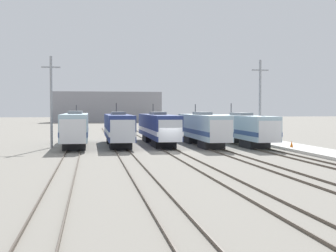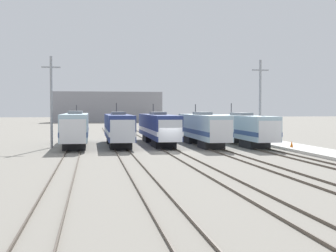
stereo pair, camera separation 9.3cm
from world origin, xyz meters
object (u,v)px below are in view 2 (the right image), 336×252
object	(u,v)px
locomotive_far_left	(76,128)
catenary_tower_left	(51,100)
locomotive_far_right	(242,128)
locomotive_center	(158,128)
locomotive_center_right	(203,128)
locomotive_center_left	(118,128)
catenary_tower_right	(260,101)
traffic_cone	(292,144)

from	to	relation	value
locomotive_far_left	catenary_tower_left	size ratio (longest dim) A/B	1.71
locomotive_far_left	locomotive_far_right	size ratio (longest dim) A/B	0.94
locomotive_center	locomotive_center_right	size ratio (longest dim) A/B	1.13
locomotive_center	locomotive_center_right	world-z (taller)	locomotive_center
locomotive_far_left	locomotive_center_left	world-z (taller)	locomotive_center_left
catenary_tower_left	catenary_tower_right	size ratio (longest dim) A/B	1.00
locomotive_center	locomotive_far_right	size ratio (longest dim) A/B	1.01
catenary_tower_left	traffic_cone	bearing A→B (deg)	-15.35
locomotive_far_right	traffic_cone	distance (m)	8.24
locomotive_far_right	catenary_tower_right	xyz separation A→B (m)	(2.25, -0.16, 3.47)
locomotive_far_left	locomotive_center_left	size ratio (longest dim) A/B	1.07
locomotive_center	catenary_tower_right	world-z (taller)	catenary_tower_right
locomotive_center_left	catenary_tower_right	size ratio (longest dim) A/B	1.59
locomotive_center_left	locomotive_center_right	xyz separation A→B (m)	(10.28, -1.40, -0.01)
catenary_tower_right	traffic_cone	bearing A→B (deg)	-82.33
locomotive_center_left	traffic_cone	bearing A→B (deg)	-24.07
locomotive_center_right	locomotive_far_left	bearing A→B (deg)	173.73
locomotive_center	catenary_tower_left	distance (m)	13.71
catenary_tower_right	traffic_cone	size ratio (longest dim) A/B	15.69
locomotive_center	locomotive_far_right	world-z (taller)	locomotive_far_right
locomotive_center	locomotive_far_right	distance (m)	10.60
locomotive_center_left	catenary_tower_left	size ratio (longest dim) A/B	1.59
locomotive_center_left	locomotive_far_right	size ratio (longest dim) A/B	0.87
catenary_tower_left	catenary_tower_right	world-z (taller)	same
catenary_tower_left	traffic_cone	distance (m)	27.92
locomotive_far_left	locomotive_center	bearing A→B (deg)	7.60
locomotive_center_right	traffic_cone	distance (m)	10.98
traffic_cone	locomotive_far_left	bearing A→B (deg)	160.07
traffic_cone	locomotive_far_right	bearing A→B (deg)	113.52
locomotive_center	catenary_tower_right	size ratio (longest dim) A/B	1.84
locomotive_far_left	locomotive_far_right	xyz separation A→B (m)	(20.57, -1.20, -0.11)
locomotive_center	traffic_cone	world-z (taller)	locomotive_center
locomotive_far_right	locomotive_center_left	bearing A→B (deg)	176.65
catenary_tower_right	locomotive_center_right	bearing A→B (deg)	-177.38
locomotive_center_right	catenary_tower_right	size ratio (longest dim) A/B	1.63
locomotive_center_left	locomotive_center_right	world-z (taller)	locomotive_center_left
locomotive_far_left	catenary_tower_right	distance (m)	23.11
locomotive_far_right	locomotive_center_right	bearing A→B (deg)	-174.48
locomotive_center_left	locomotive_center_right	bearing A→B (deg)	-7.75
locomotive_far_left	locomotive_center	distance (m)	10.37
locomotive_center_left	locomotive_far_right	world-z (taller)	locomotive_center_left
locomotive_center_right	catenary_tower_left	size ratio (longest dim) A/B	1.63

